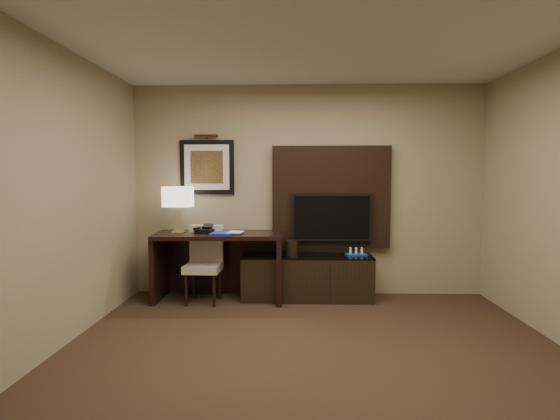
{
  "coord_description": "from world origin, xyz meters",
  "views": [
    {
      "loc": [
        -0.17,
        -3.16,
        1.54
      ],
      "look_at": [
        -0.33,
        1.8,
        1.15
      ],
      "focal_mm": 28.0,
      "sensor_mm": 36.0,
      "label": 1
    }
  ],
  "objects_px": {
    "tv": "(331,217)",
    "desk_chair": "(203,267)",
    "table_lamp": "(178,211)",
    "ice_bucket": "(291,248)",
    "desk_phone": "(205,229)",
    "desk": "(219,266)",
    "credenza": "(307,277)",
    "minibar_tray": "(356,252)"
  },
  "relations": [
    {
      "from": "tv",
      "to": "desk_chair",
      "type": "height_order",
      "value": "tv"
    },
    {
      "from": "table_lamp",
      "to": "ice_bucket",
      "type": "relative_size",
      "value": 2.94
    },
    {
      "from": "table_lamp",
      "to": "desk_phone",
      "type": "distance_m",
      "value": 0.41
    },
    {
      "from": "desk",
      "to": "table_lamp",
      "type": "height_order",
      "value": "table_lamp"
    },
    {
      "from": "credenza",
      "to": "minibar_tray",
      "type": "relative_size",
      "value": 6.34
    },
    {
      "from": "desk_chair",
      "to": "ice_bucket",
      "type": "height_order",
      "value": "desk_chair"
    },
    {
      "from": "desk",
      "to": "desk_phone",
      "type": "xyz_separation_m",
      "value": [
        -0.17,
        -0.01,
        0.47
      ]
    },
    {
      "from": "tv",
      "to": "minibar_tray",
      "type": "xyz_separation_m",
      "value": [
        0.3,
        -0.12,
        -0.42
      ]
    },
    {
      "from": "desk_chair",
      "to": "ice_bucket",
      "type": "bearing_deg",
      "value": 11.03
    },
    {
      "from": "table_lamp",
      "to": "ice_bucket",
      "type": "distance_m",
      "value": 1.48
    },
    {
      "from": "tv",
      "to": "minibar_tray",
      "type": "bearing_deg",
      "value": -22.02
    },
    {
      "from": "minibar_tray",
      "to": "ice_bucket",
      "type": "bearing_deg",
      "value": -177.7
    },
    {
      "from": "desk",
      "to": "desk_phone",
      "type": "bearing_deg",
      "value": -178.4
    },
    {
      "from": "desk_chair",
      "to": "minibar_tray",
      "type": "bearing_deg",
      "value": 8.24
    },
    {
      "from": "credenza",
      "to": "tv",
      "type": "xyz_separation_m",
      "value": [
        0.31,
        0.14,
        0.74
      ]
    },
    {
      "from": "credenza",
      "to": "desk_phone",
      "type": "xyz_separation_m",
      "value": [
        -1.26,
        -0.06,
        0.61
      ]
    },
    {
      "from": "desk",
      "to": "credenza",
      "type": "bearing_deg",
      "value": -0.26
    },
    {
      "from": "credenza",
      "to": "desk_chair",
      "type": "relative_size",
      "value": 1.84
    },
    {
      "from": "table_lamp",
      "to": "minibar_tray",
      "type": "relative_size",
      "value": 2.15
    },
    {
      "from": "table_lamp",
      "to": "desk_phone",
      "type": "height_order",
      "value": "table_lamp"
    },
    {
      "from": "desk_chair",
      "to": "desk_phone",
      "type": "relative_size",
      "value": 4.17
    },
    {
      "from": "tv",
      "to": "desk_phone",
      "type": "distance_m",
      "value": 1.59
    },
    {
      "from": "credenza",
      "to": "tv",
      "type": "bearing_deg",
      "value": 24.38
    },
    {
      "from": "tv",
      "to": "ice_bucket",
      "type": "height_order",
      "value": "tv"
    },
    {
      "from": "desk",
      "to": "table_lamp",
      "type": "bearing_deg",
      "value": 172.56
    },
    {
      "from": "table_lamp",
      "to": "ice_bucket",
      "type": "bearing_deg",
      "value": -0.16
    },
    {
      "from": "ice_bucket",
      "to": "minibar_tray",
      "type": "bearing_deg",
      "value": 2.3
    },
    {
      "from": "tv",
      "to": "desk_phone",
      "type": "bearing_deg",
      "value": -172.61
    },
    {
      "from": "minibar_tray",
      "to": "table_lamp",
      "type": "bearing_deg",
      "value": -179.27
    },
    {
      "from": "table_lamp",
      "to": "desk",
      "type": "bearing_deg",
      "value": -4.55
    },
    {
      "from": "credenza",
      "to": "ice_bucket",
      "type": "height_order",
      "value": "ice_bucket"
    },
    {
      "from": "desk",
      "to": "credenza",
      "type": "distance_m",
      "value": 1.1
    },
    {
      "from": "table_lamp",
      "to": "ice_bucket",
      "type": "height_order",
      "value": "table_lamp"
    },
    {
      "from": "desk",
      "to": "table_lamp",
      "type": "xyz_separation_m",
      "value": [
        -0.52,
        0.04,
        0.69
      ]
    },
    {
      "from": "credenza",
      "to": "minibar_tray",
      "type": "xyz_separation_m",
      "value": [
        0.61,
        0.02,
        0.32
      ]
    },
    {
      "from": "tv",
      "to": "ice_bucket",
      "type": "bearing_deg",
      "value": -163.12
    },
    {
      "from": "ice_bucket",
      "to": "minibar_tray",
      "type": "xyz_separation_m",
      "value": [
        0.8,
        0.03,
        -0.05
      ]
    },
    {
      "from": "desk_phone",
      "to": "ice_bucket",
      "type": "distance_m",
      "value": 1.09
    },
    {
      "from": "desk_chair",
      "to": "tv",
      "type": "bearing_deg",
      "value": 13.66
    },
    {
      "from": "minibar_tray",
      "to": "desk_phone",
      "type": "bearing_deg",
      "value": -177.46
    },
    {
      "from": "tv",
      "to": "table_lamp",
      "type": "xyz_separation_m",
      "value": [
        -1.91,
        -0.15,
        0.09
      ]
    },
    {
      "from": "tv",
      "to": "ice_bucket",
      "type": "distance_m",
      "value": 0.64
    }
  ]
}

